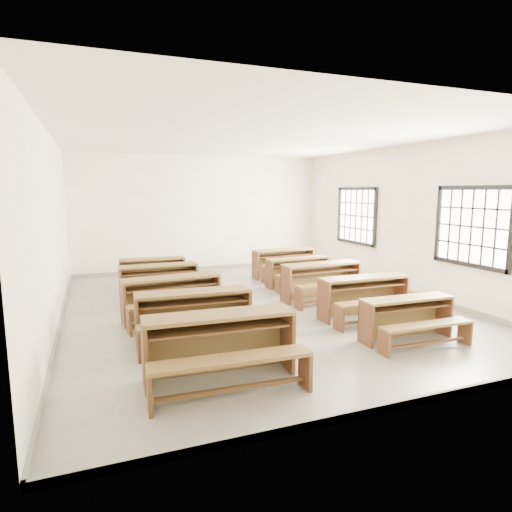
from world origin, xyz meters
name	(u,v)px	position (x,y,z in m)	size (l,w,h in m)	color
room	(260,196)	(0.09, 0.00, 2.14)	(8.50, 8.50, 3.20)	gray
desk_set_0	(221,342)	(-1.56, -2.89, 0.47)	(1.82, 1.00, 0.80)	brown
desk_set_1	(194,313)	(-1.55, -1.49, 0.45)	(1.74, 0.97, 0.77)	brown
desk_set_2	(172,295)	(-1.66, -0.27, 0.44)	(1.77, 1.03, 0.76)	brown
desk_set_3	(159,279)	(-1.65, 1.31, 0.42)	(1.60, 0.84, 0.71)	brown
desk_set_4	(153,270)	(-1.63, 2.51, 0.39)	(1.52, 0.82, 0.67)	brown
desk_set_5	(408,316)	(1.45, -2.58, 0.38)	(1.47, 0.79, 0.65)	brown
desk_set_6	(365,294)	(1.54, -1.38, 0.43)	(1.66, 0.87, 0.74)	brown
desk_set_7	(322,278)	(1.49, 0.04, 0.44)	(1.73, 0.96, 0.76)	brown
desk_set_8	(298,270)	(1.58, 1.33, 0.39)	(1.54, 0.85, 0.68)	brown
desk_set_9	(284,261)	(1.73, 2.43, 0.43)	(1.68, 0.94, 0.74)	brown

